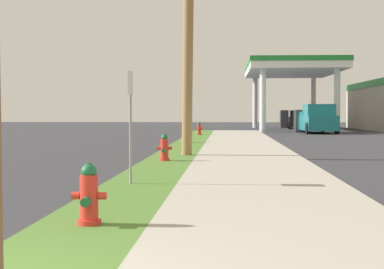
{
  "coord_description": "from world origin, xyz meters",
  "views": [
    {
      "loc": [
        2.34,
        -4.12,
        1.48
      ],
      "look_at": [
        1.2,
        15.67,
        0.73
      ],
      "focal_mm": 56.79,
      "sensor_mm": 36.0,
      "label": 1
    }
  ],
  "objects_px": {
    "fire_hydrant_third": "(187,135)",
    "car_navy_by_far_pump": "(305,120)",
    "fire_hydrant_nearest": "(89,198)",
    "fire_hydrant_second": "(164,149)",
    "truck_teal_at_forecourt": "(316,120)",
    "street_sign_post": "(130,103)",
    "fire_hydrant_fourth": "(199,129)",
    "car_black_by_near_pump": "(299,120)"
  },
  "relations": [
    {
      "from": "fire_hydrant_fourth",
      "to": "car_black_by_near_pump",
      "type": "bearing_deg",
      "value": 65.76
    },
    {
      "from": "fire_hydrant_third",
      "to": "car_navy_by_far_pump",
      "type": "bearing_deg",
      "value": 73.26
    },
    {
      "from": "fire_hydrant_third",
      "to": "truck_teal_at_forecourt",
      "type": "bearing_deg",
      "value": 62.96
    },
    {
      "from": "fire_hydrant_nearest",
      "to": "fire_hydrant_third",
      "type": "distance_m",
      "value": 19.43
    },
    {
      "from": "fire_hydrant_nearest",
      "to": "fire_hydrant_second",
      "type": "height_order",
      "value": "same"
    },
    {
      "from": "street_sign_post",
      "to": "truck_teal_at_forecourt",
      "type": "relative_size",
      "value": 0.39
    },
    {
      "from": "fire_hydrant_fourth",
      "to": "street_sign_post",
      "type": "distance_m",
      "value": 24.11
    },
    {
      "from": "fire_hydrant_nearest",
      "to": "fire_hydrant_third",
      "type": "xyz_separation_m",
      "value": [
        -0.08,
        19.43,
        0.0
      ]
    },
    {
      "from": "fire_hydrant_second",
      "to": "truck_teal_at_forecourt",
      "type": "bearing_deg",
      "value": 72.8
    },
    {
      "from": "fire_hydrant_second",
      "to": "fire_hydrant_fourth",
      "type": "relative_size",
      "value": 1.0
    },
    {
      "from": "truck_teal_at_forecourt",
      "to": "fire_hydrant_third",
      "type": "bearing_deg",
      "value": -117.04
    },
    {
      "from": "fire_hydrant_fourth",
      "to": "truck_teal_at_forecourt",
      "type": "bearing_deg",
      "value": 40.27
    },
    {
      "from": "fire_hydrant_second",
      "to": "street_sign_post",
      "type": "relative_size",
      "value": 0.35
    },
    {
      "from": "fire_hydrant_nearest",
      "to": "fire_hydrant_third",
      "type": "relative_size",
      "value": 1.0
    },
    {
      "from": "fire_hydrant_third",
      "to": "street_sign_post",
      "type": "distance_m",
      "value": 15.33
    },
    {
      "from": "fire_hydrant_nearest",
      "to": "fire_hydrant_second",
      "type": "xyz_separation_m",
      "value": [
        -0.07,
        9.5,
        0.0
      ]
    },
    {
      "from": "fire_hydrant_second",
      "to": "street_sign_post",
      "type": "height_order",
      "value": "street_sign_post"
    },
    {
      "from": "fire_hydrant_nearest",
      "to": "car_navy_by_far_pump",
      "type": "distance_m",
      "value": 50.01
    },
    {
      "from": "street_sign_post",
      "to": "fire_hydrant_second",
      "type": "bearing_deg",
      "value": 89.1
    },
    {
      "from": "fire_hydrant_third",
      "to": "street_sign_post",
      "type": "relative_size",
      "value": 0.35
    },
    {
      "from": "car_navy_by_far_pump",
      "to": "truck_teal_at_forecourt",
      "type": "bearing_deg",
      "value": -94.48
    },
    {
      "from": "fire_hydrant_fourth",
      "to": "street_sign_post",
      "type": "xyz_separation_m",
      "value": [
        -0.19,
        -24.08,
        1.19
      ]
    },
    {
      "from": "fire_hydrant_second",
      "to": "street_sign_post",
      "type": "bearing_deg",
      "value": -90.9
    },
    {
      "from": "car_navy_by_far_pump",
      "to": "truck_teal_at_forecourt",
      "type": "xyz_separation_m",
      "value": [
        -1.13,
        -14.45,
        0.19
      ]
    },
    {
      "from": "car_black_by_near_pump",
      "to": "car_navy_by_far_pump",
      "type": "height_order",
      "value": "same"
    },
    {
      "from": "truck_teal_at_forecourt",
      "to": "street_sign_post",
      "type": "bearing_deg",
      "value": -104.48
    },
    {
      "from": "fire_hydrant_nearest",
      "to": "fire_hydrant_fourth",
      "type": "distance_m",
      "value": 28.23
    },
    {
      "from": "truck_teal_at_forecourt",
      "to": "fire_hydrant_nearest",
      "type": "bearing_deg",
      "value": -102.57
    },
    {
      "from": "fire_hydrant_nearest",
      "to": "fire_hydrant_fourth",
      "type": "xyz_separation_m",
      "value": [
        0.03,
        28.23,
        0.0
      ]
    },
    {
      "from": "fire_hydrant_second",
      "to": "street_sign_post",
      "type": "distance_m",
      "value": 5.49
    },
    {
      "from": "fire_hydrant_nearest",
      "to": "fire_hydrant_fourth",
      "type": "height_order",
      "value": "same"
    },
    {
      "from": "fire_hydrant_second",
      "to": "truck_teal_at_forecourt",
      "type": "distance_m",
      "value": 26.45
    },
    {
      "from": "fire_hydrant_third",
      "to": "fire_hydrant_fourth",
      "type": "relative_size",
      "value": 1.0
    },
    {
      "from": "fire_hydrant_second",
      "to": "car_navy_by_far_pump",
      "type": "xyz_separation_m",
      "value": [
        8.95,
        39.71,
        0.28
      ]
    },
    {
      "from": "fire_hydrant_nearest",
      "to": "fire_hydrant_fourth",
      "type": "bearing_deg",
      "value": 89.94
    },
    {
      "from": "fire_hydrant_fourth",
      "to": "street_sign_post",
      "type": "bearing_deg",
      "value": -90.45
    },
    {
      "from": "fire_hydrant_third",
      "to": "fire_hydrant_fourth",
      "type": "bearing_deg",
      "value": 89.27
    },
    {
      "from": "fire_hydrant_nearest",
      "to": "fire_hydrant_third",
      "type": "height_order",
      "value": "same"
    },
    {
      "from": "fire_hydrant_nearest",
      "to": "car_black_by_near_pump",
      "type": "distance_m",
      "value": 46.39
    },
    {
      "from": "car_black_by_near_pump",
      "to": "fire_hydrant_nearest",
      "type": "bearing_deg",
      "value": -99.81
    },
    {
      "from": "fire_hydrant_nearest",
      "to": "fire_hydrant_second",
      "type": "bearing_deg",
      "value": 90.44
    },
    {
      "from": "fire_hydrant_fourth",
      "to": "car_navy_by_far_pump",
      "type": "bearing_deg",
      "value": 67.13
    }
  ]
}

